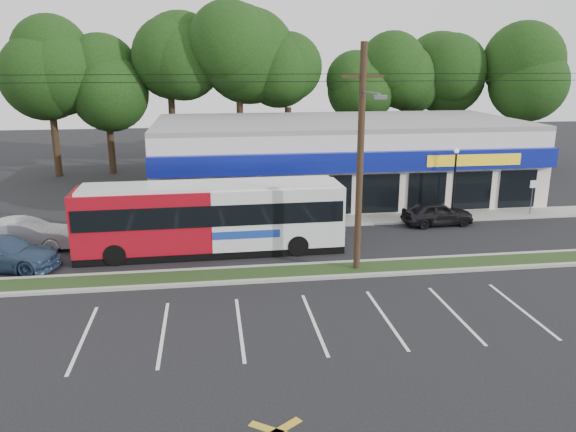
# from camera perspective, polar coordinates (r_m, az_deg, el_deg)

# --- Properties ---
(ground) EXTENTS (120.00, 120.00, 0.00)m
(ground) POSITION_cam_1_polar(r_m,az_deg,el_deg) (24.41, 0.69, -6.71)
(ground) COLOR black
(ground) RESTS_ON ground
(grass_strip) EXTENTS (40.00, 1.60, 0.12)m
(grass_strip) POSITION_cam_1_polar(r_m,az_deg,el_deg) (25.31, 0.35, -5.74)
(grass_strip) COLOR #1E3114
(grass_strip) RESTS_ON ground
(curb_south) EXTENTS (40.00, 0.25, 0.14)m
(curb_south) POSITION_cam_1_polar(r_m,az_deg,el_deg) (24.52, 0.64, -6.43)
(curb_south) COLOR #9E9E93
(curb_south) RESTS_ON ground
(curb_north) EXTENTS (40.00, 0.25, 0.14)m
(curb_north) POSITION_cam_1_polar(r_m,az_deg,el_deg) (26.09, 0.07, -5.05)
(curb_north) COLOR #9E9E93
(curb_north) RESTS_ON ground
(sidewalk) EXTENTS (32.00, 2.20, 0.10)m
(sidewalk) POSITION_cam_1_polar(r_m,az_deg,el_deg) (33.73, 6.77, -0.40)
(sidewalk) COLOR #9E9E93
(sidewalk) RESTS_ON ground
(strip_mall) EXTENTS (25.00, 12.55, 5.30)m
(strip_mall) POSITION_cam_1_polar(r_m,az_deg,el_deg) (39.83, 5.07, 5.93)
(strip_mall) COLOR silver
(strip_mall) RESTS_ON ground
(utility_pole) EXTENTS (50.00, 2.77, 10.00)m
(utility_pole) POSITION_cam_1_polar(r_m,az_deg,el_deg) (24.40, 7.03, 6.39)
(utility_pole) COLOR #2D2313
(utility_pole) RESTS_ON ground
(lamp_post) EXTENTS (0.30, 0.30, 4.25)m
(lamp_post) POSITION_cam_1_polar(r_m,az_deg,el_deg) (34.95, 16.58, 4.04)
(lamp_post) COLOR black
(lamp_post) RESTS_ON ground
(sign_post) EXTENTS (0.45, 0.10, 2.23)m
(sign_post) POSITION_cam_1_polar(r_m,az_deg,el_deg) (37.32, 23.60, 2.33)
(sign_post) COLOR #59595E
(sign_post) RESTS_ON ground
(tree_line) EXTENTS (46.76, 6.76, 11.83)m
(tree_line) POSITION_cam_1_polar(r_m,az_deg,el_deg) (48.91, 0.72, 14.55)
(tree_line) COLOR black
(tree_line) RESTS_ON ground
(metrobus) EXTENTS (13.01, 2.95, 3.48)m
(metrobus) POSITION_cam_1_polar(r_m,az_deg,el_deg) (27.83, -7.81, -0.03)
(metrobus) COLOR #A10C1A
(metrobus) RESTS_ON ground
(car_dark) EXTENTS (4.17, 1.87, 1.39)m
(car_dark) POSITION_cam_1_polar(r_m,az_deg,el_deg) (33.64, 14.93, 0.27)
(car_dark) COLOR black
(car_dark) RESTS_ON ground
(car_silver) EXTENTS (4.90, 1.77, 1.61)m
(car_silver) POSITION_cam_1_polar(r_m,az_deg,el_deg) (31.11, -25.19, -1.73)
(car_silver) COLOR #A3A4AB
(car_silver) RESTS_ON ground
(car_blue) EXTENTS (5.56, 3.31, 1.51)m
(car_blue) POSITION_cam_1_polar(r_m,az_deg,el_deg) (28.81, -27.03, -3.35)
(car_blue) COLOR navy
(car_blue) RESTS_ON ground
(pedestrian_a) EXTENTS (0.75, 0.61, 1.76)m
(pedestrian_a) POSITION_cam_1_polar(r_m,az_deg,el_deg) (30.51, 3.68, -0.41)
(pedestrian_a) COLOR beige
(pedestrian_a) RESTS_ON ground
(pedestrian_b) EXTENTS (0.80, 0.63, 1.61)m
(pedestrian_b) POSITION_cam_1_polar(r_m,az_deg,el_deg) (31.32, 5.06, -0.16)
(pedestrian_b) COLOR silver
(pedestrian_b) RESTS_ON ground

